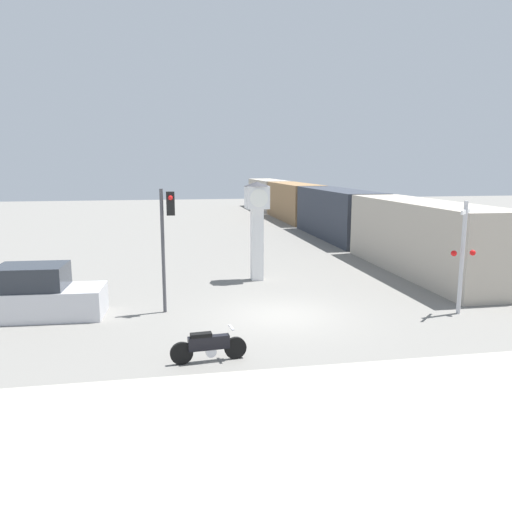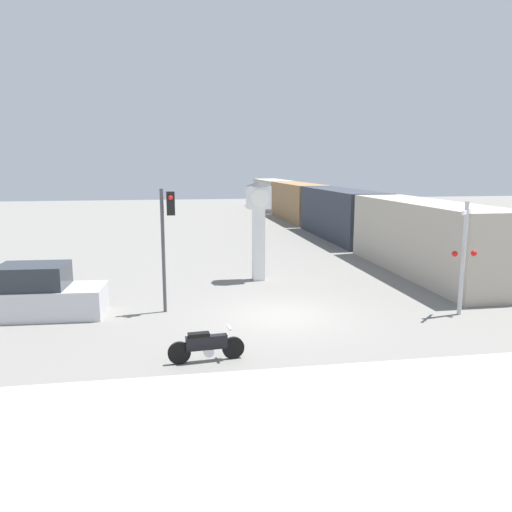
{
  "view_description": "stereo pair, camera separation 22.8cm",
  "coord_description": "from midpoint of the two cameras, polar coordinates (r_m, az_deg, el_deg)",
  "views": [
    {
      "loc": [
        -3.79,
        -16.03,
        5.07
      ],
      "look_at": [
        -0.76,
        0.61,
        1.99
      ],
      "focal_mm": 35.0,
      "sensor_mm": 36.0,
      "label": 1
    },
    {
      "loc": [
        -3.56,
        -16.07,
        5.07
      ],
      "look_at": [
        -0.76,
        0.61,
        1.99
      ],
      "focal_mm": 35.0,
      "sensor_mm": 36.0,
      "label": 2
    }
  ],
  "objects": [
    {
      "name": "ground_plane",
      "position": [
        17.23,
        3.22,
        -6.8
      ],
      "size": [
        120.0,
        120.0,
        0.0
      ],
      "primitive_type": "plane",
      "color": "slate"
    },
    {
      "name": "sidewalk_strip",
      "position": [
        10.47,
        12.97,
        -18.6
      ],
      "size": [
        36.0,
        6.0,
        0.1
      ],
      "color": "#9E998E",
      "rests_on": "ground_plane"
    },
    {
      "name": "motorcycle",
      "position": [
        13.29,
        -5.21,
        -10.15
      ],
      "size": [
        2.02,
        0.44,
        0.89
      ],
      "rotation": [
        0.0,
        0.0,
        0.09
      ],
      "color": "black",
      "rests_on": "ground_plane"
    },
    {
      "name": "clock_tower",
      "position": [
        21.98,
        0.58,
        4.68
      ],
      "size": [
        1.16,
        1.16,
        4.37
      ],
      "color": "white",
      "rests_on": "ground_plane"
    },
    {
      "name": "freight_train",
      "position": [
        41.49,
        7.12,
        5.59
      ],
      "size": [
        2.8,
        47.45,
        3.4
      ],
      "color": "#ADA393",
      "rests_on": "ground_plane"
    },
    {
      "name": "traffic_light",
      "position": [
        17.3,
        -9.78,
        3.14
      ],
      "size": [
        0.5,
        0.35,
        4.3
      ],
      "color": "#47474C",
      "rests_on": "ground_plane"
    },
    {
      "name": "railroad_crossing_signal",
      "position": [
        18.29,
        22.97,
        0.23
      ],
      "size": [
        0.9,
        0.82,
        3.89
      ],
      "color": "#B7B7BC",
      "rests_on": "ground_plane"
    },
    {
      "name": "parked_car",
      "position": [
        18.41,
        -23.25,
        -4.1
      ],
      "size": [
        4.28,
        2.01,
        1.8
      ],
      "rotation": [
        0.0,
        0.0,
        -0.05
      ],
      "color": "silver",
      "rests_on": "ground_plane"
    }
  ]
}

